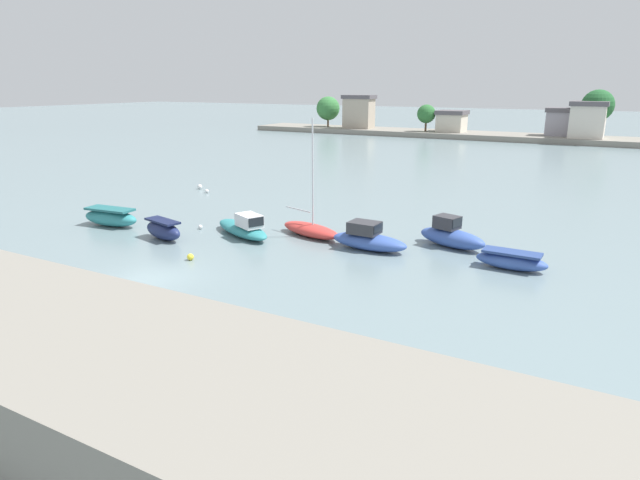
{
  "coord_description": "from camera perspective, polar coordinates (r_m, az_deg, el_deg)",
  "views": [
    {
      "loc": [
        19.21,
        -17.79,
        9.13
      ],
      "look_at": [
        4.64,
        8.49,
        0.47
      ],
      "focal_mm": 30.53,
      "sensor_mm": 36.0,
      "label": 1
    }
  ],
  "objects": [
    {
      "name": "mooring_buoy_3",
      "position": [
        48.35,
        -11.79,
        5.05
      ],
      "size": [
        0.33,
        0.33,
        0.33
      ],
      "primitive_type": "sphere",
      "color": "white",
      "rests_on": "ground"
    },
    {
      "name": "distant_shoreline",
      "position": [
        98.43,
        20.76,
        11.21
      ],
      "size": [
        93.11,
        9.52,
        8.29
      ],
      "color": "gray",
      "rests_on": "ground"
    },
    {
      "name": "mooring_buoy_0",
      "position": [
        50.27,
        -12.49,
        5.48
      ],
      "size": [
        0.43,
        0.43,
        0.43
      ],
      "primitive_type": "sphere",
      "color": "white",
      "rests_on": "ground"
    },
    {
      "name": "moored_boat_3",
      "position": [
        33.73,
        -0.99,
        1.12
      ],
      "size": [
        4.88,
        2.76,
        7.19
      ],
      "rotation": [
        0.0,
        0.0,
        -0.29
      ],
      "color": "#C63833",
      "rests_on": "ground"
    },
    {
      "name": "ground_plane",
      "position": [
        27.73,
        -17.19,
        -3.9
      ],
      "size": [
        400.0,
        400.0,
        0.0
      ],
      "primitive_type": "plane",
      "color": "slate"
    },
    {
      "name": "moored_boat_6",
      "position": [
        29.4,
        19.42,
        -2.05
      ],
      "size": [
        3.6,
        1.36,
        0.94
      ],
      "rotation": [
        0.0,
        0.0,
        -0.03
      ],
      "color": "#3856A8",
      "rests_on": "ground"
    },
    {
      "name": "moored_boat_1",
      "position": [
        34.35,
        -16.12,
        1.02
      ],
      "size": [
        3.4,
        1.84,
        1.21
      ],
      "rotation": [
        0.0,
        0.0,
        -0.24
      ],
      "color": "navy",
      "rests_on": "ground"
    },
    {
      "name": "moored_boat_2",
      "position": [
        34.11,
        -8.02,
        1.28
      ],
      "size": [
        5.63,
        3.81,
        1.52
      ],
      "rotation": [
        0.0,
        0.0,
        -0.44
      ],
      "color": "teal",
      "rests_on": "ground"
    },
    {
      "name": "moored_boat_0",
      "position": [
        38.74,
        -21.1,
        2.24
      ],
      "size": [
        4.31,
        1.86,
        1.21
      ],
      "rotation": [
        0.0,
        0.0,
        0.1
      ],
      "color": "teal",
      "rests_on": "ground"
    },
    {
      "name": "mooring_buoy_2",
      "position": [
        30.0,
        -13.43,
        -1.74
      ],
      "size": [
        0.36,
        0.36,
        0.36
      ],
      "primitive_type": "sphere",
      "color": "yellow",
      "rests_on": "ground"
    },
    {
      "name": "moored_boat_4",
      "position": [
        31.1,
        5.09,
        0.09
      ],
      "size": [
        4.62,
        1.78,
        1.59
      ],
      "rotation": [
        0.0,
        0.0,
        -0.03
      ],
      "color": "#3856A8",
      "rests_on": "ground"
    },
    {
      "name": "mooring_buoy_1",
      "position": [
        36.31,
        -12.44,
        1.35
      ],
      "size": [
        0.28,
        0.28,
        0.28
      ],
      "primitive_type": "sphere",
      "color": "white",
      "rests_on": "ground"
    },
    {
      "name": "moored_boat_5",
      "position": [
        32.39,
        13.6,
        0.43
      ],
      "size": [
        4.48,
        2.67,
        1.78
      ],
      "rotation": [
        0.0,
        0.0,
        -0.3
      ],
      "color": "#3856A8",
      "rests_on": "ground"
    }
  ]
}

